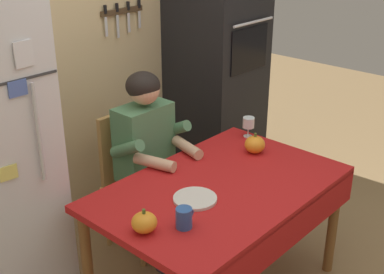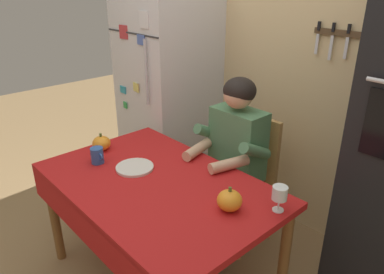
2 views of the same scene
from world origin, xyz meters
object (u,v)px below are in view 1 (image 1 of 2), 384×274
Objects in this scene: chair_behind_person at (133,175)px; seated_person at (152,152)px; wall_oven at (217,62)px; dining_table at (223,199)px; coffee_mug at (184,218)px; serving_tray at (195,199)px; pumpkin_large at (255,144)px; pumpkin_medium at (144,222)px; wine_glass at (248,123)px.

seated_person is (-0.00, -0.19, 0.23)m from chair_behind_person.
wall_oven is 1.50× the size of dining_table.
seated_person is 0.86m from coffee_mug.
wall_oven is at bearing 34.90° from coffee_mug.
pumpkin_large is at bearing 9.13° from serving_tray.
chair_behind_person is 8.73× the size of coffee_mug.
serving_tray is at bearing -108.07° from chair_behind_person.
seated_person is at bearing -90.00° from chair_behind_person.
coffee_mug reaches higher than dining_table.
serving_tray is (-0.21, 0.02, 0.09)m from dining_table.
dining_table is 11.50× the size of pumpkin_medium.
wall_oven is 9.15× the size of serving_tray.
wall_oven reaches higher than chair_behind_person.
wall_oven is 16.22× the size of pumpkin_large.
coffee_mug is at bearing -37.08° from pumpkin_medium.
pumpkin_medium is (-0.15, 0.11, -0.00)m from coffee_mug.
pumpkin_large is 1.06× the size of pumpkin_medium.
seated_person is at bearing 43.94° from pumpkin_medium.
dining_table is at bearing -154.61° from wine_glass.
wall_oven reaches higher than wine_glass.
wine_glass is 1.25m from pumpkin_medium.
wine_glass is at bearing -39.67° from chair_behind_person.
dining_table is at bearing -93.02° from chair_behind_person.
pumpkin_medium is 0.37m from serving_tray.
wine_glass is 0.25m from pumpkin_large.
pumpkin_medium is at bearing 179.68° from dining_table.
pumpkin_medium reaches higher than coffee_mug.
pumpkin_medium is at bearing -177.87° from serving_tray.
wine_glass is at bearing -123.76° from wall_oven.
serving_tray is (0.22, 0.13, -0.04)m from coffee_mug.
chair_behind_person is at bearing -172.65° from wall_oven.
serving_tray is at bearing -113.33° from seated_person.
wall_oven is at bearing 35.68° from serving_tray.
wall_oven is 1.10m from seated_person.
wine_glass is at bearing 45.97° from pumpkin_large.
dining_table is at bearing -138.69° from wall_oven.
coffee_mug is at bearing -123.51° from seated_person.
pumpkin_medium is (-0.62, -0.79, 0.28)m from chair_behind_person.
seated_person is at bearing 66.67° from serving_tray.
chair_behind_person is at bearing 86.98° from dining_table.
wall_oven is at bearing 56.24° from wine_glass.
dining_table is 0.47m from coffee_mug.
pumpkin_medium is at bearing -128.29° from chair_behind_person.
pumpkin_large is at bearing -57.61° from chair_behind_person.
chair_behind_person reaches higher than dining_table.
chair_behind_person is 0.75× the size of seated_person.
dining_table is 0.61m from seated_person.
wine_glass reaches higher than dining_table.
seated_person is 10.23× the size of pumpkin_medium.
seated_person is 9.12× the size of wine_glass.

